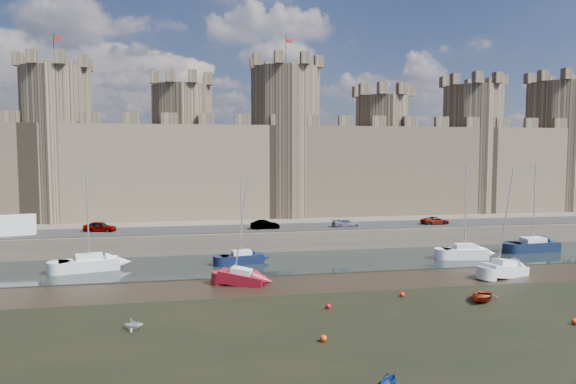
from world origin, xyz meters
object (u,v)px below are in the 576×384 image
(sailboat_0, at_px, (89,263))
(van, at_px, (10,226))
(sailboat_5, at_px, (504,269))
(sailboat_2, at_px, (464,252))
(sailboat_1, at_px, (242,258))
(sailboat_3, at_px, (533,245))
(sailboat_4, at_px, (242,277))
(car_3, at_px, (435,221))
(car_2, at_px, (346,223))
(car_0, at_px, (100,227))
(car_1, at_px, (265,225))
(dinghy_1, at_px, (388,380))

(sailboat_0, bearing_deg, van, 123.68)
(sailboat_5, bearing_deg, sailboat_2, 68.60)
(sailboat_0, xyz_separation_m, sailboat_1, (15.98, 0.47, -0.09))
(sailboat_0, height_order, sailboat_3, sailboat_3)
(sailboat_0, xyz_separation_m, sailboat_4, (15.11, -8.52, -0.10))
(car_3, distance_m, sailboat_5, 19.79)
(car_2, xyz_separation_m, sailboat_3, (21.76, -8.36, -2.20))
(car_2, distance_m, sailboat_0, 32.18)
(car_0, distance_m, car_2, 31.47)
(car_0, relative_size, car_1, 1.06)
(sailboat_2, distance_m, sailboat_3, 11.06)
(car_2, xyz_separation_m, sailboat_0, (-30.72, -9.32, -2.20))
(car_3, height_order, sailboat_2, sailboat_2)
(car_2, bearing_deg, car_3, -92.58)
(car_1, xyz_separation_m, car_2, (10.88, 0.02, -0.07))
(car_3, bearing_deg, sailboat_1, 108.19)
(van, distance_m, sailboat_5, 55.68)
(car_2, relative_size, sailboat_0, 0.34)
(car_3, bearing_deg, car_1, 90.51)
(car_1, height_order, sailboat_4, sailboat_4)
(van, relative_size, sailboat_3, 0.50)
(sailboat_5, bearing_deg, sailboat_3, 26.23)
(car_2, bearing_deg, car_1, 86.83)
(car_1, xyz_separation_m, car_3, (23.71, 0.16, -0.07))
(van, xyz_separation_m, sailboat_1, (26.67, -9.32, -2.96))
(dinghy_1, bearing_deg, car_1, -36.94)
(sailboat_2, relative_size, sailboat_4, 1.09)
(sailboat_1, height_order, sailboat_4, sailboat_4)
(sailboat_0, bearing_deg, sailboat_1, -12.19)
(car_0, xyz_separation_m, sailboat_0, (0.71, -10.84, -2.33))
(car_1, distance_m, dinghy_1, 40.44)
(car_3, relative_size, sailboat_0, 0.35)
(sailboat_3, distance_m, dinghy_1, 45.11)
(car_1, relative_size, sailboat_0, 0.34)
(sailboat_1, bearing_deg, dinghy_1, -91.69)
(sailboat_0, relative_size, sailboat_4, 1.09)
(car_0, height_order, sailboat_5, sailboat_5)
(car_1, xyz_separation_m, van, (-30.54, 0.48, 0.61))
(sailboat_0, bearing_deg, car_0, 79.90)
(van, relative_size, dinghy_1, 3.57)
(sailboat_1, bearing_deg, sailboat_4, -105.74)
(car_0, bearing_deg, car_2, -79.20)
(sailboat_5, xyz_separation_m, dinghy_1, (-20.56, -20.98, -0.36))
(car_1, xyz_separation_m, sailboat_0, (-19.85, -9.30, -2.27))
(sailboat_3, distance_m, sailboat_5, 15.73)
(car_0, relative_size, sailboat_4, 0.39)
(sailboat_0, bearing_deg, dinghy_1, -70.17)
(car_2, height_order, sailboat_0, sailboat_0)
(sailboat_0, relative_size, sailboat_3, 1.00)
(sailboat_4, bearing_deg, sailboat_1, 107.38)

